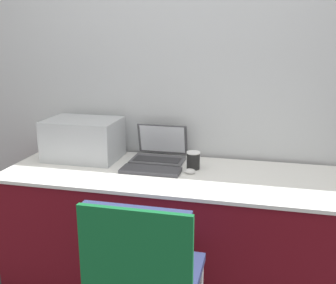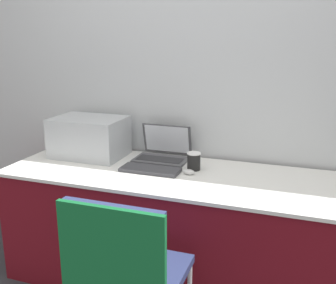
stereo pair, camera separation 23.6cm
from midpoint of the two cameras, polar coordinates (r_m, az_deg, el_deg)
name	(u,v)px [view 1 (the left image)]	position (r m, az deg, el deg)	size (l,w,h in m)	color
wall_back	(188,71)	(2.64, 0.30, 10.22)	(8.00, 0.05, 2.60)	silver
table	(174,228)	(2.51, -1.90, -12.38)	(2.07, 0.72, 0.73)	maroon
printer	(83,138)	(2.69, -14.68, 0.59)	(0.47, 0.34, 0.27)	#B2B7BC
laptop_left	(159,152)	(2.61, -3.85, -1.54)	(0.34, 0.27, 0.22)	#4C4C51
external_keyboard	(151,170)	(2.39, -5.38, -4.17)	(0.36, 0.15, 0.02)	#3D3D42
coffee_cup	(193,160)	(2.42, 0.91, -2.72)	(0.08, 0.08, 0.11)	black
mouse	(190,171)	(2.35, 0.34, -4.31)	(0.07, 0.05, 0.03)	silver
chair	(144,270)	(1.75, -7.58, -18.06)	(0.46, 0.47, 0.90)	navy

